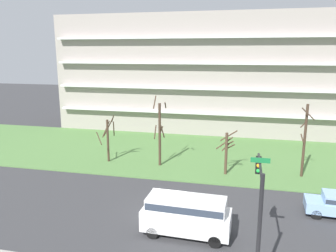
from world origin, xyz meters
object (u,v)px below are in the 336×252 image
at_px(tree_left, 160,133).
at_px(van_white_center_left, 186,213).
at_px(tree_right, 304,140).
at_px(traffic_signal_mast, 259,203).
at_px(tree_far_left, 108,137).
at_px(tree_center, 227,151).

relative_size(tree_left, van_white_center_left, 1.28).
height_order(tree_left, tree_right, tree_left).
distance_m(van_white_center_left, traffic_signal_mast, 5.67).
bearing_deg(van_white_center_left, tree_right, 56.45).
distance_m(tree_left, traffic_signal_mast, 17.03).
bearing_deg(tree_far_left, tree_left, -0.64).
bearing_deg(tree_left, tree_far_left, 179.36).
xyz_separation_m(tree_right, van_white_center_left, (-8.20, -11.47, -1.97)).
bearing_deg(tree_left, tree_right, -0.40).
xyz_separation_m(tree_far_left, traffic_signal_mast, (13.66, -14.84, 1.43)).
xyz_separation_m(tree_left, traffic_signal_mast, (8.43, -14.78, 0.69)).
relative_size(tree_far_left, van_white_center_left, 0.91).
relative_size(tree_center, van_white_center_left, 0.76).
distance_m(tree_far_left, tree_center, 11.55).
height_order(tree_left, traffic_signal_mast, tree_left).
distance_m(tree_far_left, tree_left, 5.27).
bearing_deg(tree_right, tree_far_left, 179.53).
xyz_separation_m(tree_left, van_white_center_left, (4.55, -11.56, -1.90)).
xyz_separation_m(tree_center, traffic_signal_mast, (2.15, -13.93, 1.82)).
xyz_separation_m(tree_far_left, tree_center, (11.51, -0.90, -0.39)).
relative_size(tree_far_left, tree_right, 0.74).
bearing_deg(van_white_center_left, traffic_signal_mast, -37.69).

